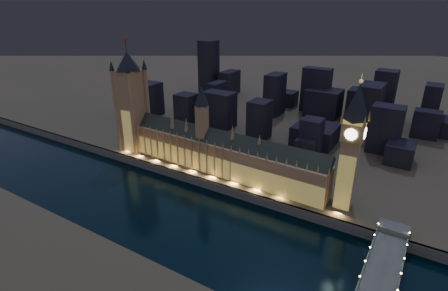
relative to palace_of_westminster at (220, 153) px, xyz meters
The scene contains 8 objects.
ground_plane 67.25m from the palace_of_westminster, 86.63° to the right, with size 2000.00×2000.00×0.00m, color black.
north_bank 458.81m from the palace_of_westminster, 89.55° to the left, with size 2000.00×960.00×8.00m, color #40442E.
embankment_wall 30.73m from the palace_of_westminster, 80.05° to the right, with size 2000.00×2.50×8.00m, color #464F45.
palace_of_westminster is the anchor object (origin of this frame).
victoria_tower 112.75m from the palace_of_westminster, behind, with size 31.68×31.68×112.80m.
elizabeth_tower 117.92m from the palace_of_westminster, ahead, with size 18.00×18.00×101.37m.
westminster_bridge 164.64m from the palace_of_westminster, 23.52° to the right, with size 19.88×113.00×15.90m.
city_backdrop 189.65m from the palace_of_westminster, 78.62° to the left, with size 477.62×215.63×87.14m.
Camera 1 is at (151.57, -182.14, 153.80)m, focal length 28.00 mm.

